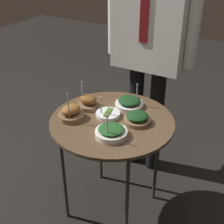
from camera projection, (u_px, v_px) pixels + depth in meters
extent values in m
plane|color=black|center=(112.00, 206.00, 2.10)|extent=(8.00, 8.00, 0.00)
cylinder|color=brown|center=(112.00, 121.00, 1.76)|extent=(0.70, 0.70, 0.02)
cylinder|color=#2D2D2D|center=(127.00, 203.00, 1.69)|extent=(0.02, 0.02, 0.67)
cylinder|color=#2D2D2D|center=(64.00, 177.00, 1.86)|extent=(0.02, 0.02, 0.67)
cylinder|color=#2D2D2D|center=(157.00, 160.00, 2.00)|extent=(0.02, 0.02, 0.67)
cylinder|color=#2D2D2D|center=(100.00, 141.00, 2.18)|extent=(0.02, 0.02, 0.67)
cylinder|color=silver|center=(108.00, 114.00, 1.78)|extent=(0.14, 0.14, 0.02)
ellipsoid|color=olive|center=(110.00, 112.00, 1.77)|extent=(0.04, 0.12, 0.01)
ellipsoid|color=olive|center=(108.00, 112.00, 1.77)|extent=(0.04, 0.12, 0.01)
ellipsoid|color=olive|center=(106.00, 112.00, 1.78)|extent=(0.04, 0.12, 0.01)
cylinder|color=#ADADB2|center=(101.00, 107.00, 1.75)|extent=(0.01, 0.01, 0.13)
cylinder|color=brown|center=(137.00, 120.00, 1.73)|extent=(0.15, 0.15, 0.02)
ellipsoid|color=#143816|center=(137.00, 116.00, 1.71)|extent=(0.12, 0.12, 0.03)
cylinder|color=brown|center=(89.00, 105.00, 1.87)|extent=(0.13, 0.13, 0.02)
ellipsoid|color=brown|center=(88.00, 100.00, 1.85)|extent=(0.11, 0.09, 0.05)
cylinder|color=#ADADB2|center=(82.00, 94.00, 1.84)|extent=(0.01, 0.01, 0.17)
cylinder|color=brown|center=(71.00, 116.00, 1.76)|extent=(0.15, 0.15, 0.03)
ellipsoid|color=brown|center=(71.00, 110.00, 1.74)|extent=(0.12, 0.14, 0.05)
cylinder|color=#ADADB2|center=(68.00, 108.00, 1.69)|extent=(0.01, 0.01, 0.18)
cylinder|color=silver|center=(111.00, 133.00, 1.61)|extent=(0.17, 0.17, 0.03)
ellipsoid|color=#1E4C1E|center=(111.00, 129.00, 1.60)|extent=(0.13, 0.13, 0.02)
cylinder|color=#ADADB2|center=(107.00, 128.00, 1.54)|extent=(0.01, 0.01, 0.15)
cylinder|color=white|center=(129.00, 105.00, 1.88)|extent=(0.17, 0.17, 0.02)
ellipsoid|color=#143816|center=(129.00, 100.00, 1.87)|extent=(0.14, 0.14, 0.03)
cylinder|color=#ADADB2|center=(137.00, 95.00, 1.86)|extent=(0.01, 0.01, 0.14)
cylinder|color=black|center=(135.00, 116.00, 2.33)|extent=(0.10, 0.10, 0.82)
cylinder|color=black|center=(155.00, 121.00, 2.26)|extent=(0.10, 0.10, 0.82)
cube|color=white|center=(151.00, 20.00, 1.93)|extent=(0.46, 0.22, 0.62)
cube|color=maroon|center=(145.00, 11.00, 1.81)|extent=(0.05, 0.01, 0.37)
cylinder|color=white|center=(114.00, 11.00, 2.03)|extent=(0.08, 0.08, 0.57)
cylinder|color=white|center=(195.00, 21.00, 1.81)|extent=(0.08, 0.08, 0.57)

